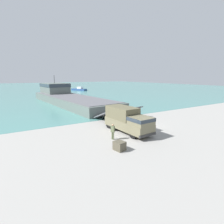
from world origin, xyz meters
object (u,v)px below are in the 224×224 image
military_truck (127,120)px  cargo_crate (119,146)px  mooring_bollard (140,114)px  landing_craft (66,96)px  soldier_on_ramp (113,130)px  moored_boat_a (79,89)px

military_truck → cargo_crate: military_truck is taller
mooring_bollard → cargo_crate: mooring_bollard is taller
landing_craft → soldier_on_ramp: 31.16m
soldier_on_ramp → cargo_crate: soldier_on_ramp is taller
military_truck → soldier_on_ramp: military_truck is taller
mooring_bollard → soldier_on_ramp: bearing=-143.6°
mooring_bollard → cargo_crate: size_ratio=0.87×
landing_craft → mooring_bollard: (6.44, -23.40, -1.24)m
military_truck → cargo_crate: bearing=-46.8°
soldier_on_ramp → cargo_crate: (-0.94, -2.84, -0.62)m
moored_boat_a → mooring_bollard: 60.94m
soldier_on_ramp → mooring_bollard: (10.21, 7.53, -0.57)m
military_truck → moored_boat_a: (17.92, 66.00, -0.98)m
landing_craft → military_truck: bearing=-97.5°
cargo_crate → mooring_bollard: bearing=42.9°
landing_craft → soldier_on_ramp: size_ratio=21.58×
landing_craft → soldier_on_ramp: (-3.77, -30.92, -0.68)m
soldier_on_ramp → landing_craft: bearing=61.8°
mooring_bollard → military_truck: bearing=-139.8°
landing_craft → cargo_crate: size_ratio=37.30×
landing_craft → moored_boat_a: (17.23, 36.58, -1.12)m
soldier_on_ramp → mooring_bollard: size_ratio=2.00×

